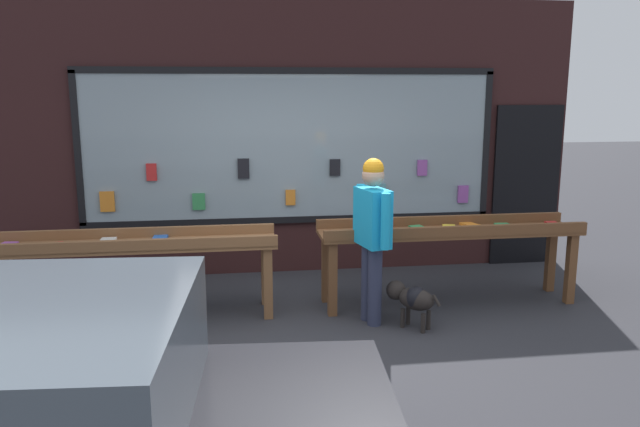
{
  "coord_description": "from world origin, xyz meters",
  "views": [
    {
      "loc": [
        -0.65,
        -5.4,
        2.31
      ],
      "look_at": [
        0.21,
        0.68,
        1.08
      ],
      "focal_mm": 35.0,
      "sensor_mm": 36.0,
      "label": 1
    }
  ],
  "objects_px": {
    "display_table_right": "(449,237)",
    "person_browsing": "(372,228)",
    "small_dog": "(412,298)",
    "display_table_left": "(136,250)"
  },
  "relations": [
    {
      "from": "display_table_left",
      "to": "small_dog",
      "type": "xyz_separation_m",
      "value": [
        2.69,
        -0.67,
        -0.4
      ]
    },
    {
      "from": "display_table_left",
      "to": "display_table_right",
      "type": "relative_size",
      "value": 1.0
    },
    {
      "from": "display_table_left",
      "to": "person_browsing",
      "type": "distance_m",
      "value": 2.38
    },
    {
      "from": "display_table_right",
      "to": "small_dog",
      "type": "bearing_deg",
      "value": -131.51
    },
    {
      "from": "small_dog",
      "to": "person_browsing",
      "type": "bearing_deg",
      "value": 16.64
    },
    {
      "from": "person_browsing",
      "to": "display_table_right",
      "type": "bearing_deg",
      "value": -76.46
    },
    {
      "from": "person_browsing",
      "to": "small_dog",
      "type": "bearing_deg",
      "value": -131.74
    },
    {
      "from": "display_table_left",
      "to": "person_browsing",
      "type": "xyz_separation_m",
      "value": [
        2.32,
        -0.47,
        0.25
      ]
    },
    {
      "from": "display_table_right",
      "to": "person_browsing",
      "type": "relative_size",
      "value": 1.71
    },
    {
      "from": "person_browsing",
      "to": "small_dog",
      "type": "xyz_separation_m",
      "value": [
        0.36,
        -0.2,
        -0.66
      ]
    }
  ]
}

